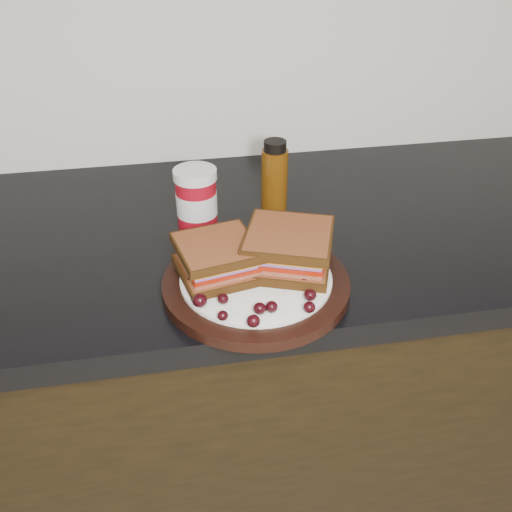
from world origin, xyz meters
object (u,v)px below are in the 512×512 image
(sandwich_left, at_px, (217,258))
(oil_bottle, at_px, (274,176))
(condiment_jar, at_px, (196,199))
(plate, at_px, (256,284))

(sandwich_left, height_order, oil_bottle, oil_bottle)
(oil_bottle, bearing_deg, condiment_jar, -164.90)
(oil_bottle, bearing_deg, sandwich_left, -120.62)
(plate, xyz_separation_m, condiment_jar, (-0.07, 0.20, 0.05))
(plate, relative_size, sandwich_left, 2.48)
(sandwich_left, xyz_separation_m, condiment_jar, (-0.01, 0.18, 0.00))
(sandwich_left, relative_size, oil_bottle, 0.84)
(sandwich_left, xyz_separation_m, oil_bottle, (0.13, 0.22, 0.02))
(plate, height_order, condiment_jar, condiment_jar)
(condiment_jar, bearing_deg, oil_bottle, 15.10)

